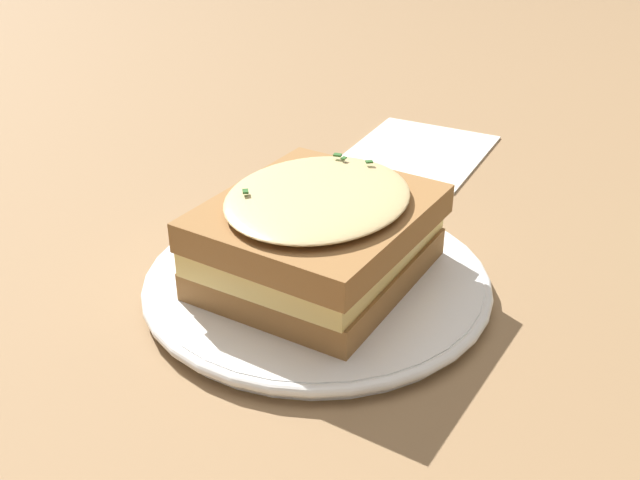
{
  "coord_description": "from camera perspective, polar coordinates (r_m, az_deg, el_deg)",
  "views": [
    {
      "loc": [
        0.31,
        0.3,
        0.27
      ],
      "look_at": [
        0.03,
        0.0,
        0.04
      ],
      "focal_mm": 42.0,
      "sensor_mm": 36.0,
      "label": 1
    }
  ],
  "objects": [
    {
      "name": "ground_plane",
      "position": [
        0.51,
        1.91,
        -2.85
      ],
      "size": [
        2.4,
        2.4,
        0.0
      ],
      "primitive_type": "plane",
      "color": "olive"
    },
    {
      "name": "dinner_plate",
      "position": [
        0.49,
        0.0,
        -3.34
      ],
      "size": [
        0.23,
        0.23,
        0.01
      ],
      "color": "white",
      "rests_on": "ground_plane"
    },
    {
      "name": "sandwich",
      "position": [
        0.47,
        -0.06,
        0.36
      ],
      "size": [
        0.17,
        0.15,
        0.07
      ],
      "rotation": [
        0.0,
        0.0,
        0.28
      ],
      "color": "olive",
      "rests_on": "dinner_plate"
    },
    {
      "name": "napkin",
      "position": [
        0.71,
        7.46,
        6.74
      ],
      "size": [
        0.18,
        0.16,
        0.0
      ],
      "primitive_type": "cube",
      "rotation": [
        0.0,
        0.0,
        0.34
      ],
      "color": "silver",
      "rests_on": "ground_plane"
    }
  ]
}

